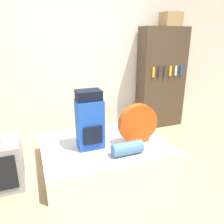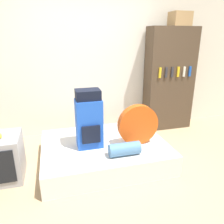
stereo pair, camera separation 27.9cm
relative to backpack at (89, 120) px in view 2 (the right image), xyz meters
name	(u,v)px [view 2 (the right image)]	position (x,y,z in m)	size (l,w,h in m)	color
ground_plane	(116,179)	(0.25, -0.44, -0.68)	(16.00, 16.00, 0.00)	tan
wall_back	(90,62)	(0.25, 1.20, 0.62)	(8.00, 0.05, 2.60)	silver
bed	(104,151)	(0.21, 0.04, -0.53)	(1.73, 1.31, 0.29)	silver
backpack	(89,120)	(0.00, 0.00, 0.00)	(0.34, 0.28, 0.79)	blue
tent_bag	(138,125)	(0.66, -0.10, -0.10)	(0.57, 0.10, 0.57)	#D14C14
sleeping_roll	(125,149)	(0.38, -0.36, -0.30)	(0.40, 0.17, 0.17)	teal
bookshelf	(169,80)	(1.71, 0.97, 0.27)	(0.90, 0.37, 1.89)	#473828
cardboard_box	(180,19)	(1.80, 0.95, 1.33)	(0.33, 0.28, 0.24)	#A88456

